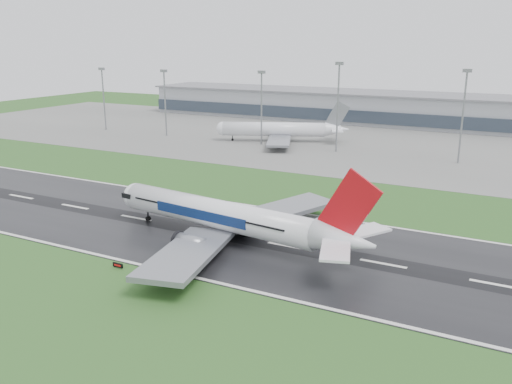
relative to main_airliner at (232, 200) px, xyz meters
The scene contains 12 objects.
ground 30.50m from the main_airliner, behind, with size 520.00×520.00×0.00m, color #244F1D.
runway 30.49m from the main_airliner, behind, with size 400.00×45.00×0.10m, color black.
apron 131.86m from the main_airliner, 102.66° to the left, with size 400.00×130.00×0.08m, color slate.
terminal 190.54m from the main_airliner, 98.70° to the left, with size 240.00×36.00×15.00m, color #90939A.
main_airliner is the anchor object (origin of this frame).
parked_airliner 120.84m from the main_airliner, 110.40° to the left, with size 57.11×53.17×16.74m, color white, non-canonical shape.
runway_sign 26.45m from the main_airliner, 120.23° to the right, with size 2.30×0.26×1.04m, color black, non-canonical shape.
floodmast_0 166.22m from the main_airliner, 141.54° to the left, with size 0.64×0.64×28.27m, color gray.
floodmast_1 139.78m from the main_airliner, 132.29° to the left, with size 0.64×0.64×28.17m, color gray.
floodmast_2 113.09m from the main_airliner, 113.85° to the left, with size 0.64×0.64×28.81m, color gray.
floodmast_3 104.41m from the main_airliner, 97.31° to the left, with size 0.64×0.64×32.74m, color gray.
floodmast_4 108.23m from the main_airliner, 73.00° to the left, with size 0.64×0.64×31.16m, color gray.
Camera 1 is at (82.14, -95.41, 40.86)m, focal length 37.61 mm.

